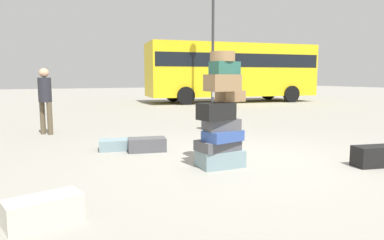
# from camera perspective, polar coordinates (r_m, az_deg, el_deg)

# --- Properties ---
(ground_plane) EXTENTS (80.00, 80.00, 0.00)m
(ground_plane) POSITION_cam_1_polar(r_m,az_deg,el_deg) (5.67, 7.43, -6.85)
(ground_plane) COLOR gray
(suitcase_tower) EXTENTS (0.81, 0.55, 1.74)m
(suitcase_tower) POSITION_cam_1_polar(r_m,az_deg,el_deg) (5.17, 4.81, -0.09)
(suitcase_tower) COLOR gray
(suitcase_tower) RESTS_ON ground
(suitcase_black_upright_blue) EXTENTS (0.80, 0.46, 0.32)m
(suitcase_black_upright_blue) POSITION_cam_1_polar(r_m,az_deg,el_deg) (6.04, 28.35, -5.26)
(suitcase_black_upright_blue) COLOR black
(suitcase_black_upright_blue) RESTS_ON ground
(suitcase_charcoal_left_side) EXTENTS (0.74, 0.50, 0.25)m
(suitcase_charcoal_left_side) POSITION_cam_1_polar(r_m,az_deg,el_deg) (6.42, -7.46, -4.06)
(suitcase_charcoal_left_side) COLOR #4C4C51
(suitcase_charcoal_left_side) RESTS_ON ground
(suitcase_cream_white_trunk) EXTENTS (0.73, 0.47, 0.25)m
(suitcase_cream_white_trunk) POSITION_cam_1_polar(r_m,az_deg,el_deg) (3.61, -23.35, -13.50)
(suitcase_cream_white_trunk) COLOR beige
(suitcase_cream_white_trunk) RESTS_ON ground
(suitcase_slate_foreground_near) EXTENTS (0.69, 0.49, 0.20)m
(suitcase_slate_foreground_near) POSITION_cam_1_polar(r_m,az_deg,el_deg) (6.65, -12.43, -4.01)
(suitcase_slate_foreground_near) COLOR gray
(suitcase_slate_foreground_near) RESTS_ON ground
(person_bearded_onlooker) EXTENTS (0.30, 0.30, 1.57)m
(person_bearded_onlooker) POSITION_cam_1_polar(r_m,az_deg,el_deg) (8.88, -23.15, 3.78)
(person_bearded_onlooker) COLOR brown
(person_bearded_onlooker) RESTS_ON ground
(person_tourist_with_camera) EXTENTS (0.30, 0.30, 1.73)m
(person_tourist_with_camera) POSITION_cam_1_polar(r_m,az_deg,el_deg) (8.47, 4.37, 4.89)
(person_tourist_with_camera) COLOR brown
(person_tourist_with_camera) RESTS_ON ground
(parked_bus) EXTENTS (9.57, 3.83, 3.15)m
(parked_bus) POSITION_cam_1_polar(r_m,az_deg,el_deg) (19.36, 6.60, 8.43)
(parked_bus) COLOR yellow
(parked_bus) RESTS_ON ground
(lamp_post) EXTENTS (0.36, 0.36, 6.33)m
(lamp_post) POSITION_cam_1_polar(r_m,az_deg,el_deg) (15.76, 3.51, 17.11)
(lamp_post) COLOR #333338
(lamp_post) RESTS_ON ground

